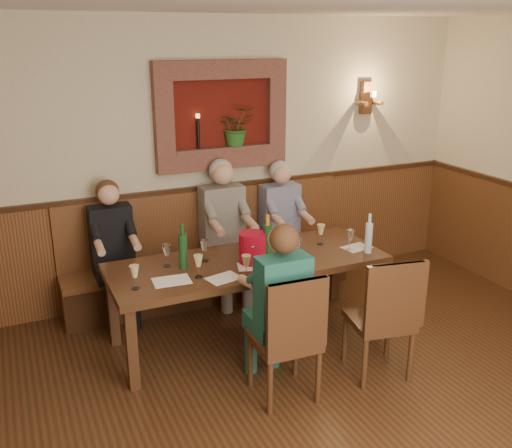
{
  "coord_description": "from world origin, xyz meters",
  "views": [
    {
      "loc": [
        -1.82,
        -2.36,
        2.6
      ],
      "look_at": [
        0.1,
        1.9,
        1.05
      ],
      "focal_mm": 40.0,
      "sensor_mm": 36.0,
      "label": 1
    }
  ],
  "objects_px": {
    "person_bench_mid": "(226,244)",
    "wine_bottle_green_b": "(183,250)",
    "bench": "(212,267)",
    "person_bench_left": "(115,265)",
    "chair_near_left": "(285,361)",
    "person_chair_front": "(277,321)",
    "wine_bottle_green_a": "(267,242)",
    "spittoon_bucket": "(252,248)",
    "water_bottle": "(369,237)",
    "chair_near_right": "(379,340)",
    "dining_table": "(248,268)",
    "person_bench_right": "(283,238)"
  },
  "relations": [
    {
      "from": "chair_near_right",
      "to": "person_bench_mid",
      "type": "distance_m",
      "value": 1.91
    },
    {
      "from": "bench",
      "to": "person_bench_mid",
      "type": "height_order",
      "value": "person_bench_mid"
    },
    {
      "from": "wine_bottle_green_a",
      "to": "wine_bottle_green_b",
      "type": "bearing_deg",
      "value": 168.68
    },
    {
      "from": "wine_bottle_green_b",
      "to": "spittoon_bucket",
      "type": "bearing_deg",
      "value": -11.93
    },
    {
      "from": "chair_near_left",
      "to": "wine_bottle_green_b",
      "type": "height_order",
      "value": "wine_bottle_green_b"
    },
    {
      "from": "person_bench_left",
      "to": "wine_bottle_green_b",
      "type": "relative_size",
      "value": 3.48
    },
    {
      "from": "dining_table",
      "to": "bench",
      "type": "relative_size",
      "value": 0.8
    },
    {
      "from": "person_bench_left",
      "to": "person_bench_right",
      "type": "bearing_deg",
      "value": -0.03
    },
    {
      "from": "chair_near_left",
      "to": "person_bench_mid",
      "type": "xyz_separation_m",
      "value": [
        0.22,
        1.76,
        0.31
      ]
    },
    {
      "from": "person_bench_mid",
      "to": "wine_bottle_green_b",
      "type": "relative_size",
      "value": 3.73
    },
    {
      "from": "bench",
      "to": "spittoon_bucket",
      "type": "height_order",
      "value": "bench"
    },
    {
      "from": "bench",
      "to": "wine_bottle_green_b",
      "type": "relative_size",
      "value": 7.71
    },
    {
      "from": "dining_table",
      "to": "person_bench_right",
      "type": "relative_size",
      "value": 1.74
    },
    {
      "from": "person_bench_mid",
      "to": "water_bottle",
      "type": "xyz_separation_m",
      "value": [
        0.93,
        -1.11,
        0.29
      ]
    },
    {
      "from": "bench",
      "to": "person_chair_front",
      "type": "bearing_deg",
      "value": -93.34
    },
    {
      "from": "wine_bottle_green_a",
      "to": "water_bottle",
      "type": "bearing_deg",
      "value": -11.8
    },
    {
      "from": "water_bottle",
      "to": "wine_bottle_green_a",
      "type": "bearing_deg",
      "value": 168.2
    },
    {
      "from": "dining_table",
      "to": "spittoon_bucket",
      "type": "distance_m",
      "value": 0.22
    },
    {
      "from": "spittoon_bucket",
      "to": "chair_near_right",
      "type": "bearing_deg",
      "value": -51.72
    },
    {
      "from": "wine_bottle_green_a",
      "to": "water_bottle",
      "type": "height_order",
      "value": "wine_bottle_green_a"
    },
    {
      "from": "bench",
      "to": "chair_near_left",
      "type": "bearing_deg",
      "value": -93.12
    },
    {
      "from": "person_chair_front",
      "to": "spittoon_bucket",
      "type": "xyz_separation_m",
      "value": [
        0.11,
        0.72,
        0.33
      ]
    },
    {
      "from": "person_bench_right",
      "to": "person_chair_front",
      "type": "xyz_separation_m",
      "value": [
        -0.87,
        -1.62,
        -0.01
      ]
    },
    {
      "from": "person_bench_right",
      "to": "dining_table",
      "type": "bearing_deg",
      "value": -132.57
    },
    {
      "from": "person_bench_mid",
      "to": "spittoon_bucket",
      "type": "xyz_separation_m",
      "value": [
        -0.11,
        -0.9,
        0.28
      ]
    },
    {
      "from": "person_bench_mid",
      "to": "person_bench_right",
      "type": "xyz_separation_m",
      "value": [
        0.65,
        0.0,
        -0.03
      ]
    },
    {
      "from": "person_bench_right",
      "to": "water_bottle",
      "type": "height_order",
      "value": "person_bench_right"
    },
    {
      "from": "water_bottle",
      "to": "person_bench_left",
      "type": "bearing_deg",
      "value": 151.41
    },
    {
      "from": "spittoon_bucket",
      "to": "wine_bottle_green_b",
      "type": "relative_size",
      "value": 0.68
    },
    {
      "from": "spittoon_bucket",
      "to": "wine_bottle_green_b",
      "type": "xyz_separation_m",
      "value": [
        -0.58,
        0.12,
        0.03
      ]
    },
    {
      "from": "person_bench_mid",
      "to": "wine_bottle_green_b",
      "type": "xyz_separation_m",
      "value": [
        -0.68,
        -0.78,
        0.31
      ]
    },
    {
      "from": "person_chair_front",
      "to": "chair_near_right",
      "type": "bearing_deg",
      "value": -12.15
    },
    {
      "from": "bench",
      "to": "person_bench_left",
      "type": "relative_size",
      "value": 2.22
    },
    {
      "from": "bench",
      "to": "person_bench_left",
      "type": "xyz_separation_m",
      "value": [
        -0.99,
        -0.1,
        0.23
      ]
    },
    {
      "from": "chair_near_left",
      "to": "wine_bottle_green_a",
      "type": "height_order",
      "value": "wine_bottle_green_a"
    },
    {
      "from": "person_chair_front",
      "to": "wine_bottle_green_a",
      "type": "xyz_separation_m",
      "value": [
        0.25,
        0.7,
        0.37
      ]
    },
    {
      "from": "person_bench_left",
      "to": "person_bench_mid",
      "type": "relative_size",
      "value": 0.93
    },
    {
      "from": "chair_near_right",
      "to": "person_bench_mid",
      "type": "height_order",
      "value": "person_bench_mid"
    },
    {
      "from": "person_chair_front",
      "to": "wine_bottle_green_b",
      "type": "height_order",
      "value": "person_chair_front"
    },
    {
      "from": "bench",
      "to": "wine_bottle_green_a",
      "type": "bearing_deg",
      "value": -81.91
    },
    {
      "from": "chair_near_left",
      "to": "water_bottle",
      "type": "bearing_deg",
      "value": 31.68
    },
    {
      "from": "chair_near_left",
      "to": "chair_near_right",
      "type": "distance_m",
      "value": 0.82
    },
    {
      "from": "chair_near_right",
      "to": "person_bench_mid",
      "type": "bearing_deg",
      "value": 118.57
    },
    {
      "from": "wine_bottle_green_b",
      "to": "person_chair_front",
      "type": "bearing_deg",
      "value": -61.18
    },
    {
      "from": "chair_near_left",
      "to": "wine_bottle_green_b",
      "type": "xyz_separation_m",
      "value": [
        -0.46,
        0.98,
        0.61
      ]
    },
    {
      "from": "water_bottle",
      "to": "person_bench_mid",
      "type": "bearing_deg",
      "value": 130.04
    },
    {
      "from": "person_bench_left",
      "to": "person_bench_right",
      "type": "height_order",
      "value": "person_bench_right"
    },
    {
      "from": "person_bench_mid",
      "to": "wine_bottle_green_a",
      "type": "relative_size",
      "value": 3.5
    },
    {
      "from": "person_bench_mid",
      "to": "water_bottle",
      "type": "distance_m",
      "value": 1.48
    },
    {
      "from": "dining_table",
      "to": "spittoon_bucket",
      "type": "relative_size",
      "value": 9.06
    }
  ]
}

